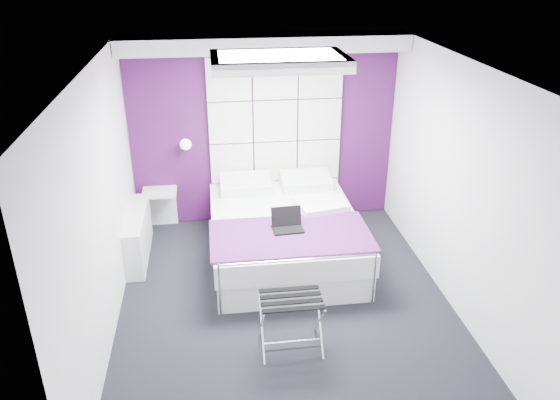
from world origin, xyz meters
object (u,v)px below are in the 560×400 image
Objects in this scene: radiator at (138,235)px; nightstand at (159,192)px; bed at (284,234)px; luggage_rack at (291,323)px; laptop at (287,223)px; wall_lamp at (186,143)px.

radiator is 2.64× the size of nightstand.
luggage_rack is (-0.17, -1.71, -0.04)m from bed.
laptop reaches higher than bed.
bed is at bearing -31.96° from nightstand.
laptop is at bearing -50.95° from wall_lamp.
wall_lamp is 0.26× the size of luggage_rack.
radiator is 3.44× the size of laptop.
radiator is at bearing 171.90° from bed.
nightstand is (-1.57, 0.98, 0.23)m from bed.
wall_lamp is at bearing 138.90° from bed.
bed is 3.77× the size of luggage_rack.
luggage_rack is at bearing -69.90° from wall_lamp.
wall_lamp reaches higher than laptop.
laptop is (1.15, -1.42, -0.54)m from wall_lamp.
wall_lamp is 0.12× the size of radiator.
bed is at bearing 84.13° from laptop.
radiator is at bearing 156.41° from laptop.
bed is 4.84× the size of nightstand.
luggage_rack is at bearing -100.02° from laptop.
laptop is at bearing -20.15° from radiator.
wall_lamp is 0.07× the size of bed.
laptop is at bearing -92.42° from bed.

